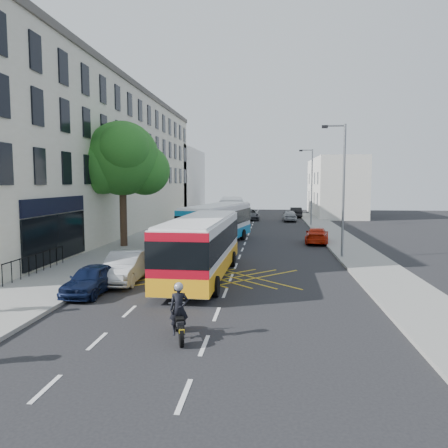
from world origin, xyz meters
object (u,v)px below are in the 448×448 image
(motorbike, at_px, (179,312))
(parked_car_blue, at_px, (91,279))
(distant_car_dark, at_px, (296,212))
(lamp_far, at_px, (311,183))
(street_tree, at_px, (122,159))
(distant_car_grey, at_px, (249,215))
(bus_far, at_px, (232,211))
(parked_car_silver, at_px, (125,267))
(red_hatchback, at_px, (317,235))
(lamp_near, at_px, (342,183))
(bus_mid, at_px, (218,223))
(distant_car_silver, at_px, (290,216))
(bus_near, at_px, (202,246))

(motorbike, relative_size, parked_car_blue, 0.53)
(motorbike, relative_size, distant_car_dark, 0.46)
(lamp_far, xyz_separation_m, distant_car_dark, (-0.85, 11.56, -3.94))
(street_tree, relative_size, distant_car_grey, 1.82)
(distant_car_grey, bearing_deg, parked_car_blue, -104.53)
(lamp_far, relative_size, distant_car_dark, 1.95)
(street_tree, relative_size, bus_far, 0.83)
(bus_far, xyz_separation_m, motorbike, (1.46, -35.54, -0.73))
(bus_far, distance_m, parked_car_silver, 28.52)
(street_tree, bearing_deg, distant_car_grey, 71.88)
(red_hatchback, xyz_separation_m, distant_car_grey, (-6.12, 20.32, 0.06))
(lamp_near, bearing_deg, bus_far, 112.01)
(lamp_near, xyz_separation_m, red_hatchback, (-0.70, 6.77, -4.00))
(bus_mid, distance_m, parked_car_silver, 13.17)
(lamp_far, bearing_deg, distant_car_silver, 108.86)
(lamp_near, height_order, bus_near, lamp_near)
(bus_near, bearing_deg, distant_car_dark, 81.31)
(street_tree, height_order, parked_car_silver, street_tree)
(bus_near, xyz_separation_m, distant_car_dark, (6.78, 37.65, -0.89))
(street_tree, height_order, lamp_near, street_tree)
(parked_car_silver, height_order, red_hatchback, parked_car_silver)
(motorbike, height_order, distant_car_dark, motorbike)
(distant_car_silver, bearing_deg, distant_car_dark, -100.63)
(street_tree, xyz_separation_m, lamp_far, (14.71, 17.03, -1.68))
(red_hatchback, relative_size, distant_car_grey, 0.87)
(lamp_near, relative_size, distant_car_dark, 1.95)
(motorbike, distance_m, parked_car_silver, 8.24)
(distant_car_dark, bearing_deg, parked_car_blue, 73.07)
(distant_car_dark, bearing_deg, motorbike, 80.29)
(bus_mid, height_order, parked_car_silver, bus_mid)
(street_tree, distance_m, bus_mid, 8.40)
(street_tree, height_order, distant_car_dark, street_tree)
(lamp_near, distance_m, bus_far, 22.87)
(distant_car_grey, bearing_deg, lamp_near, -82.69)
(bus_far, distance_m, distant_car_dark, 13.06)
(parked_car_blue, distance_m, red_hatchback, 19.86)
(bus_near, bearing_deg, distant_car_silver, 81.29)
(lamp_near, xyz_separation_m, parked_car_blue, (-11.80, -9.70, -4.00))
(parked_car_silver, bearing_deg, distant_car_silver, 73.36)
(lamp_near, distance_m, lamp_far, 20.00)
(lamp_far, distance_m, distant_car_grey, 10.59)
(motorbike, bearing_deg, parked_car_silver, 102.47)
(parked_car_blue, bearing_deg, street_tree, 105.47)
(bus_far, distance_m, parked_car_blue, 30.90)
(red_hatchback, distance_m, distant_car_grey, 21.22)
(street_tree, height_order, distant_car_grey, street_tree)
(parked_car_silver, bearing_deg, motorbike, -61.48)
(bus_far, bearing_deg, lamp_near, -72.53)
(distant_car_grey, bearing_deg, street_tree, -114.93)
(parked_car_blue, height_order, distant_car_dark, distant_car_dark)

